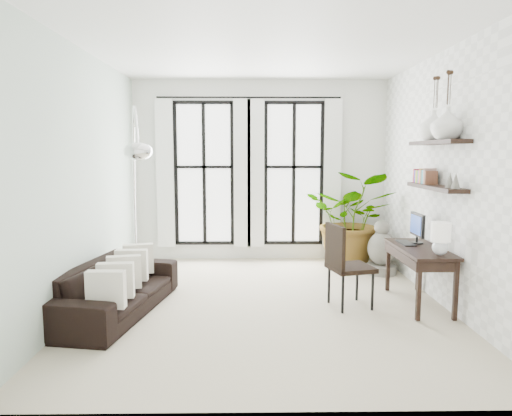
{
  "coord_description": "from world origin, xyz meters",
  "views": [
    {
      "loc": [
        -0.19,
        -5.69,
        1.92
      ],
      "look_at": [
        -0.11,
        0.3,
        1.2
      ],
      "focal_mm": 32.0,
      "sensor_mm": 36.0,
      "label": 1
    }
  ],
  "objects_px": {
    "sofa": "(116,288)",
    "plant": "(353,219)",
    "buddha": "(381,251)",
    "desk_chair": "(344,260)",
    "desk": "(421,252)",
    "arc_lamp": "(135,151)"
  },
  "relations": [
    {
      "from": "sofa",
      "to": "plant",
      "type": "xyz_separation_m",
      "value": [
        3.36,
        2.26,
        0.51
      ]
    },
    {
      "from": "sofa",
      "to": "buddha",
      "type": "height_order",
      "value": "buddha"
    },
    {
      "from": "plant",
      "to": "desk_chair",
      "type": "height_order",
      "value": "plant"
    },
    {
      "from": "sofa",
      "to": "plant",
      "type": "height_order",
      "value": "plant"
    },
    {
      "from": "sofa",
      "to": "plant",
      "type": "relative_size",
      "value": 1.3
    },
    {
      "from": "sofa",
      "to": "plant",
      "type": "bearing_deg",
      "value": -45.93
    },
    {
      "from": "desk",
      "to": "desk_chair",
      "type": "relative_size",
      "value": 1.2
    },
    {
      "from": "arc_lamp",
      "to": "buddha",
      "type": "bearing_deg",
      "value": 16.06
    },
    {
      "from": "buddha",
      "to": "arc_lamp",
      "type": "bearing_deg",
      "value": -163.94
    },
    {
      "from": "plant",
      "to": "arc_lamp",
      "type": "bearing_deg",
      "value": -154.43
    },
    {
      "from": "desk_chair",
      "to": "arc_lamp",
      "type": "relative_size",
      "value": 0.42
    },
    {
      "from": "plant",
      "to": "desk_chair",
      "type": "relative_size",
      "value": 1.55
    },
    {
      "from": "desk_chair",
      "to": "arc_lamp",
      "type": "bearing_deg",
      "value": 154.01
    },
    {
      "from": "plant",
      "to": "desk_chair",
      "type": "bearing_deg",
      "value": -105.41
    },
    {
      "from": "desk_chair",
      "to": "arc_lamp",
      "type": "height_order",
      "value": "arc_lamp"
    },
    {
      "from": "plant",
      "to": "buddha",
      "type": "xyz_separation_m",
      "value": [
        0.35,
        -0.52,
        -0.45
      ]
    },
    {
      "from": "plant",
      "to": "arc_lamp",
      "type": "height_order",
      "value": "arc_lamp"
    },
    {
      "from": "arc_lamp",
      "to": "buddha",
      "type": "relative_size",
      "value": 2.9
    },
    {
      "from": "desk",
      "to": "arc_lamp",
      "type": "bearing_deg",
      "value": 171.9
    },
    {
      "from": "plant",
      "to": "buddha",
      "type": "height_order",
      "value": "plant"
    },
    {
      "from": "sofa",
      "to": "desk",
      "type": "bearing_deg",
      "value": -77.06
    },
    {
      "from": "desk",
      "to": "buddha",
      "type": "relative_size",
      "value": 1.44
    }
  ]
}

